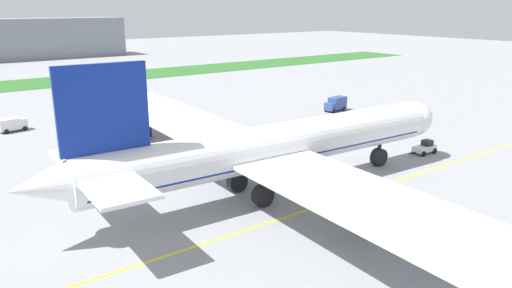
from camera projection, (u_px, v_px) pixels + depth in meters
name	position (u px, v px, depth m)	size (l,w,h in m)	color
ground_plane	(314.00, 196.00, 62.71)	(600.00, 600.00, 0.00)	gray
apron_taxi_line	(330.00, 203.00, 60.41)	(280.00, 0.36, 0.01)	yellow
grass_median_strip	(56.00, 82.00, 155.81)	(320.00, 24.00, 0.10)	#2D6628
airliner_foreground	(270.00, 148.00, 61.85)	(61.39, 98.68, 18.21)	white
pushback_tug	(425.00, 148.00, 80.20)	(5.93, 2.43, 2.22)	white
ground_crew_marshaller_front	(332.00, 168.00, 70.22)	(0.46, 0.46, 1.59)	black
service_truck_baggage_loader	(12.00, 124.00, 94.20)	(5.56, 3.47, 2.62)	white
service_truck_fuel_bowser	(136.00, 130.00, 88.89)	(6.26, 3.99, 3.11)	black
service_truck_catering_van	(336.00, 104.00, 112.53)	(6.14, 3.38, 3.19)	#33478C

